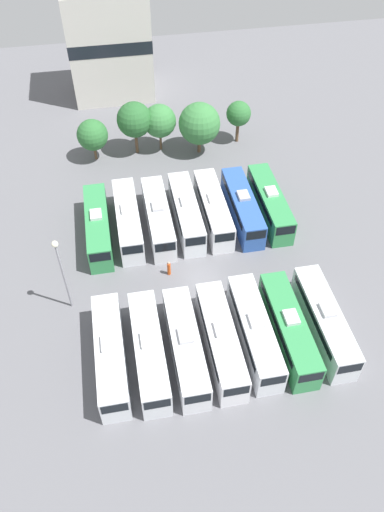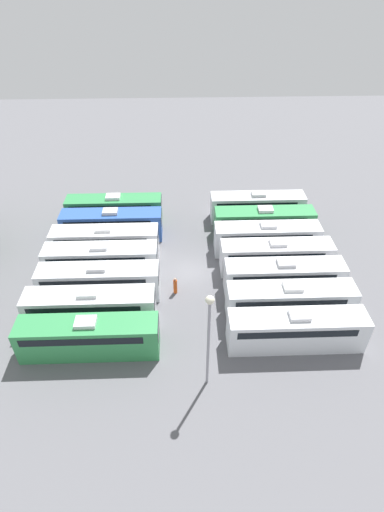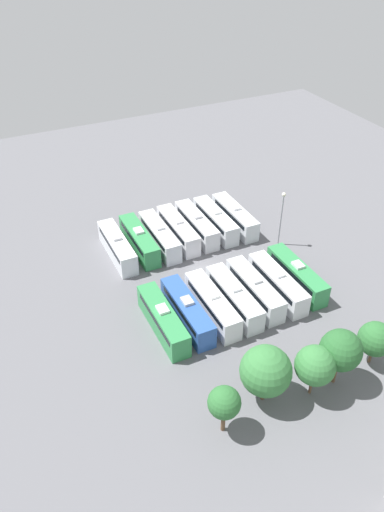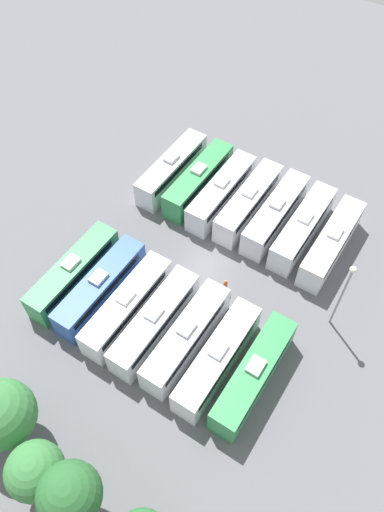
% 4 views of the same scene
% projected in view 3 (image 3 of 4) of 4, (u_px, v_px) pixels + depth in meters
% --- Properties ---
extents(ground_plane, '(119.76, 119.76, 0.00)m').
position_uv_depth(ground_plane, '(203.00, 270.00, 70.05)').
color(ground_plane, slate).
extents(bus_0, '(2.45, 11.00, 3.54)m').
position_uv_depth(bus_0, '(235.00, 216.00, 78.36)').
color(bus_0, silver).
rests_on(bus_0, ground_plane).
extents(bus_1, '(2.45, 11.00, 3.54)m').
position_uv_depth(bus_1, '(216.00, 220.00, 77.41)').
color(bus_1, silver).
rests_on(bus_1, ground_plane).
extents(bus_2, '(2.45, 11.00, 3.54)m').
position_uv_depth(bus_2, '(197.00, 225.00, 76.40)').
color(bus_2, silver).
rests_on(bus_2, ground_plane).
extents(bus_3, '(2.45, 11.00, 3.54)m').
position_uv_depth(bus_3, '(178.00, 230.00, 75.24)').
color(bus_3, white).
rests_on(bus_3, ground_plane).
extents(bus_4, '(2.45, 11.00, 3.54)m').
position_uv_depth(bus_4, '(160.00, 236.00, 73.90)').
color(bus_4, silver).
rests_on(bus_4, ground_plane).
extents(bus_5, '(2.45, 11.00, 3.54)m').
position_uv_depth(bus_5, '(139.00, 240.00, 73.01)').
color(bus_5, '#338C4C').
rests_on(bus_5, ground_plane).
extents(bus_6, '(2.45, 11.00, 3.54)m').
position_uv_depth(bus_6, '(117.00, 246.00, 71.68)').
color(bus_6, silver).
rests_on(bus_6, ground_plane).
extents(bus_7, '(2.45, 11.00, 3.54)m').
position_uv_depth(bus_7, '(297.00, 275.00, 66.41)').
color(bus_7, '#338C4C').
rests_on(bus_7, ground_plane).
extents(bus_8, '(2.45, 11.00, 3.54)m').
position_uv_depth(bus_8, '(278.00, 283.00, 64.97)').
color(bus_8, silver).
rests_on(bus_8, ground_plane).
extents(bus_9, '(2.45, 11.00, 3.54)m').
position_uv_depth(bus_9, '(255.00, 289.00, 63.99)').
color(bus_9, silver).
rests_on(bus_9, ground_plane).
extents(bus_10, '(2.45, 11.00, 3.54)m').
position_uv_depth(bus_10, '(234.00, 297.00, 62.69)').
color(bus_10, silver).
rests_on(bus_10, ground_plane).
extents(bus_11, '(2.45, 11.00, 3.54)m').
position_uv_depth(bus_11, '(212.00, 304.00, 61.62)').
color(bus_11, white).
rests_on(bus_11, ground_plane).
extents(bus_12, '(2.45, 11.00, 3.54)m').
position_uv_depth(bus_12, '(187.00, 311.00, 60.66)').
color(bus_12, '#2D56A8').
rests_on(bus_12, ground_plane).
extents(bus_13, '(2.45, 11.00, 3.54)m').
position_uv_depth(bus_13, '(163.00, 319.00, 59.47)').
color(bus_13, '#338C4C').
rests_on(bus_13, ground_plane).
extents(worker_person, '(0.36, 0.36, 1.77)m').
position_uv_depth(worker_person, '(228.00, 265.00, 69.59)').
color(worker_person, '#CC4C19').
rests_on(worker_person, ground_plane).
extents(light_pole, '(0.60, 0.60, 8.79)m').
position_uv_depth(light_pole, '(282.00, 211.00, 71.77)').
color(light_pole, gray).
rests_on(light_pole, ground_plane).
extents(tree_0, '(3.93, 3.93, 5.57)m').
position_uv_depth(tree_0, '(376.00, 339.00, 54.30)').
color(tree_0, brown).
rests_on(tree_0, ground_plane).
extents(tree_1, '(4.48, 4.48, 7.10)m').
position_uv_depth(tree_1, '(341.00, 350.00, 51.29)').
color(tree_1, brown).
rests_on(tree_1, ground_plane).
extents(tree_2, '(4.25, 4.25, 6.37)m').
position_uv_depth(tree_2, '(315.00, 366.00, 50.44)').
color(tree_2, brown).
rests_on(tree_2, ground_plane).
extents(tree_3, '(5.34, 5.34, 6.91)m').
position_uv_depth(tree_3, '(266.00, 371.00, 49.87)').
color(tree_3, brown).
rests_on(tree_3, ground_plane).
extents(tree_4, '(3.25, 3.25, 5.80)m').
position_uv_depth(tree_4, '(224.00, 403.00, 46.88)').
color(tree_4, brown).
rests_on(tree_4, ground_plane).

